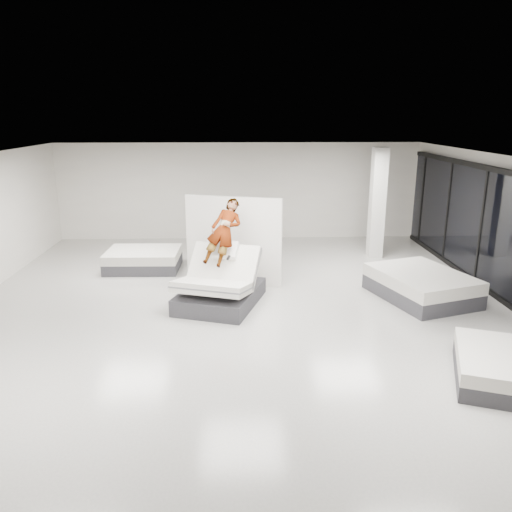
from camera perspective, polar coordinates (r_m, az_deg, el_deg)
name	(u,v)px	position (r m, az deg, el deg)	size (l,w,h in m)	color
room	(241,244)	(9.96, -1.78, 1.42)	(14.00, 14.04, 3.20)	beige
hero_bed	(220,287)	(11.07, -4.17, -3.58)	(2.11, 2.44, 1.36)	#36363B
person	(224,244)	(11.11, -3.66, 1.32)	(0.60, 0.39, 1.64)	slate
remote	(228,258)	(10.77, -3.16, -0.19)	(0.05, 0.14, 0.03)	black
divider_panel	(233,241)	(12.24, -2.60, 1.73)	(2.41, 0.11, 2.19)	white
flat_bed_right_far	(421,285)	(12.05, 18.36, -3.20)	(2.32, 2.68, 0.62)	#36363B
flat_bed_right_near	(501,368)	(8.93, 26.21, -11.40)	(1.85, 2.11, 0.48)	#36363B
flat_bed_left_far	(144,260)	(13.95, -12.73, -0.39)	(1.97, 1.50, 0.53)	#36363B
column	(377,203)	(14.92, 13.69, 5.85)	(0.40, 0.40, 3.20)	silver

